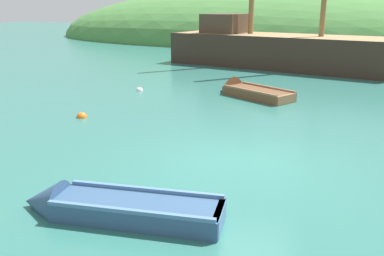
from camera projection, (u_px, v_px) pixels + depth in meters
The scene contains 7 objects.
ground_plane at pixel (239, 162), 9.68m from camera, with size 120.00×120.00×0.00m, color #2D6B60.
shore_hill at pixel (272, 39), 42.51m from camera, with size 47.07×22.76×10.16m, color #477F3D.
sailing_ship at pixel (277, 54), 24.05m from camera, with size 15.24×6.16×13.29m.
rowboat_outer_left at pixel (247, 93), 16.59m from camera, with size 3.49×2.62×1.09m.
rowboat_center at pixel (110, 210), 7.20m from camera, with size 3.64×1.38×0.87m.
buoy_orange at pixel (82, 117), 13.45m from camera, with size 0.34×0.34×0.34m, color orange.
buoy_white at pixel (140, 91), 17.58m from camera, with size 0.29×0.29×0.29m, color white.
Camera 1 is at (2.21, -8.86, 3.49)m, focal length 39.54 mm.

